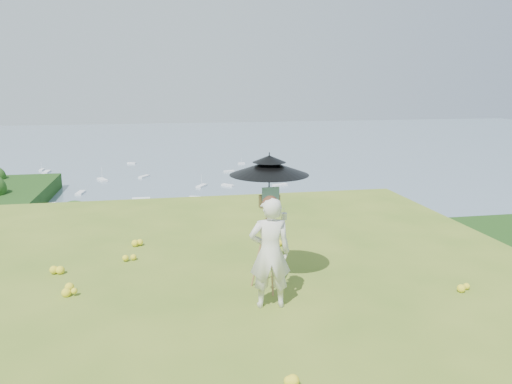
{
  "coord_description": "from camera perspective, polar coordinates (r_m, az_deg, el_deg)",
  "views": [
    {
      "loc": [
        0.51,
        -6.38,
        3.07
      ],
      "look_at": [
        2.3,
        2.95,
        0.97
      ],
      "focal_mm": 35.0,
      "sensor_mm": 36.0,
      "label": 1
    }
  ],
  "objects": [
    {
      "name": "wildflowers",
      "position": [
        7.3,
        -14.21,
        -12.31
      ],
      "size": [
        10.0,
        10.5,
        0.12
      ],
      "primitive_type": null,
      "color": "yellow",
      "rests_on": "ground"
    },
    {
      "name": "bay_water",
      "position": [
        249.15,
        -10.9,
        3.69
      ],
      "size": [
        700.0,
        700.0,
        0.0
      ],
      "primitive_type": "plane",
      "color": "slate",
      "rests_on": "ground"
    },
    {
      "name": "slope_trees",
      "position": [
        45.16,
        -10.82,
        -11.35
      ],
      "size": [
        110.0,
        50.0,
        6.0
      ],
      "primitive_type": null,
      "color": "#164815",
      "rests_on": "forest_slope"
    },
    {
      "name": "harbor_town",
      "position": [
        87.66,
        -10.58,
        -9.56
      ],
      "size": [
        110.0,
        22.0,
        5.0
      ],
      "primitive_type": null,
      "color": "silver",
      "rests_on": "shoreline_tier"
    },
    {
      "name": "shoreline_tier",
      "position": [
        90.27,
        -10.41,
        -13.39
      ],
      "size": [
        170.0,
        28.0,
        8.0
      ],
      "primitive_type": "cube",
      "color": "#6B6256",
      "rests_on": "bay_water"
    },
    {
      "name": "sun_umbrella",
      "position": [
        7.26,
        1.51,
        1.52
      ],
      "size": [
        1.26,
        1.26,
        0.78
      ],
      "primitive_type": null,
      "rotation": [
        0.0,
        0.0,
        0.09
      ],
      "color": "black",
      "rests_on": "field_easel"
    },
    {
      "name": "field_easel",
      "position": [
        7.46,
        1.52,
        -5.33
      ],
      "size": [
        0.64,
        0.64,
        1.59
      ],
      "primitive_type": null,
      "rotation": [
        0.0,
        0.0,
        0.07
      ],
      "color": "#9A6540",
      "rests_on": "ground"
    },
    {
      "name": "moored_boats",
      "position": [
        171.85,
        -14.97,
        -0.29
      ],
      "size": [
        140.0,
        140.0,
        0.7
      ],
      "primitive_type": null,
      "color": "white",
      "rests_on": "bay_water"
    },
    {
      "name": "painter",
      "position": [
        6.88,
        1.61,
        -6.95
      ],
      "size": [
        0.6,
        0.43,
        1.57
      ],
      "primitive_type": "imported",
      "rotation": [
        0.0,
        0.0,
        3.05
      ],
      "color": "silver",
      "rests_on": "ground"
    },
    {
      "name": "ground",
      "position": [
        7.1,
        -14.3,
        -13.59
      ],
      "size": [
        14.0,
        14.0,
        0.0
      ],
      "primitive_type": "plane",
      "color": "#537421",
      "rests_on": "ground"
    },
    {
      "name": "painter_cap",
      "position": [
        6.67,
        1.64,
        -0.92
      ],
      "size": [
        0.23,
        0.27,
        0.1
      ],
      "primitive_type": null,
      "rotation": [
        0.0,
        0.0,
        0.1
      ],
      "color": "#D57579",
      "rests_on": "painter"
    }
  ]
}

